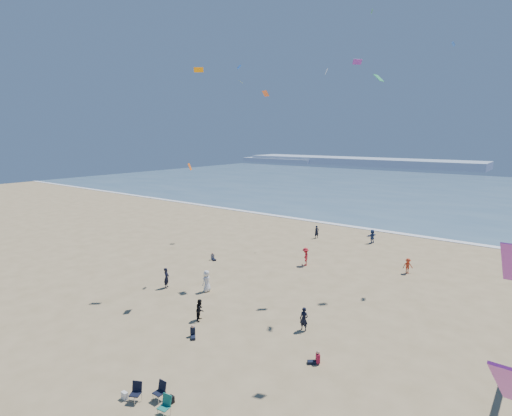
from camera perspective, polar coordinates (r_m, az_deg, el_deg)
The scene contains 11 objects.
ground at distance 23.53m, azimuth -17.56°, elevation -25.42°, with size 220.00×220.00×0.00m, color tan.
ocean at distance 107.68m, azimuth 28.15°, elevation 1.85°, with size 220.00×100.00×0.06m, color #476B84.
surf_line at distance 59.44m, azimuth 20.40°, elevation -3.52°, with size 220.00×1.20×0.08m, color white.
headland_far at distance 196.34m, azimuth 14.25°, elevation 6.48°, with size 110.00×20.00×3.20m, color #7A8EA8.
headland_near at distance 210.86m, azimuth 3.58°, elevation 6.85°, with size 40.00×14.00×2.00m, color #7A8EA8.
standing_flyers at distance 33.25m, azimuth 7.70°, elevation -12.25°, with size 32.68×45.45×1.92m.
seated_group at distance 27.51m, azimuth -7.55°, elevation -18.34°, with size 20.17×24.88×0.84m.
chair_cluster at distance 23.01m, azimuth -14.57°, elevation -24.66°, with size 2.74×1.51×1.00m.
white_tote at distance 24.01m, azimuth -18.26°, elevation -24.10°, with size 0.35×0.20×0.40m, color white.
black_backpack at distance 23.19m, azimuth -12.02°, elevation -25.17°, with size 0.30×0.22×0.38m, color black.
kites_aloft at distance 23.76m, azimuth 20.40°, elevation 10.09°, with size 37.67×42.20×30.82m.
Camera 1 is at (16.04, -10.62, 13.56)m, focal length 28.00 mm.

